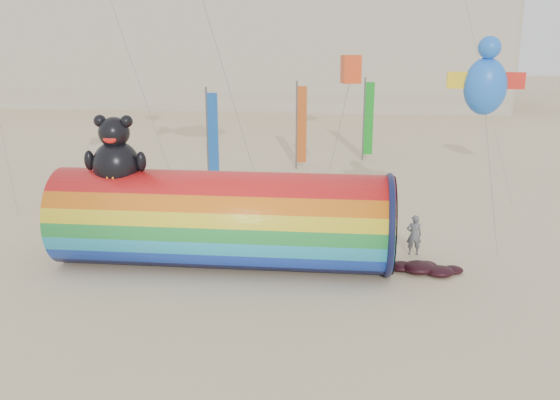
# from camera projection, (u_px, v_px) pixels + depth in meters

# --- Properties ---
(ground) EXTENTS (160.00, 160.00, 0.00)m
(ground) POSITION_uv_depth(u_px,v_px,m) (261.00, 277.00, 21.82)
(ground) COLOR #CCB58C
(ground) RESTS_ON ground
(hotel_building) EXTENTS (60.40, 15.40, 20.60)m
(hotel_building) POSITION_uv_depth(u_px,v_px,m) (203.00, 0.00, 63.88)
(hotel_building) COLOR #B7AD99
(hotel_building) RESTS_ON ground
(windsock_assembly) EXTENTS (12.06, 3.67, 5.56)m
(windsock_assembly) POSITION_uv_depth(u_px,v_px,m) (222.00, 217.00, 22.39)
(windsock_assembly) COLOR red
(windsock_assembly) RESTS_ON ground
(kite_handler) EXTENTS (0.59, 0.40, 1.58)m
(kite_handler) POSITION_uv_depth(u_px,v_px,m) (414.00, 235.00, 23.69)
(kite_handler) COLOR #5A5D62
(kite_handler) RESTS_ON ground
(fabric_bundle) EXTENTS (2.62, 1.35, 0.41)m
(fabric_bundle) POSITION_uv_depth(u_px,v_px,m) (425.00, 268.00, 22.17)
(fabric_bundle) COLOR black
(fabric_bundle) RESTS_ON ground
(festival_banners) EXTENTS (9.15, 6.47, 5.20)m
(festival_banners) POSITION_uv_depth(u_px,v_px,m) (297.00, 126.00, 36.21)
(festival_banners) COLOR #59595E
(festival_banners) RESTS_ON ground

